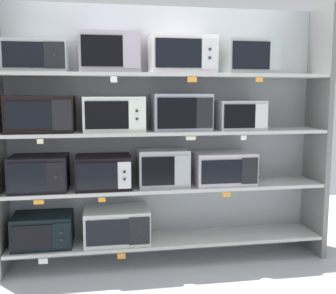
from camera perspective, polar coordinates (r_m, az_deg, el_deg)
The scene contains 31 objects.
back_panel at distance 3.86m, azimuth -0.58°, elevation 1.95°, with size 3.06×0.04×2.35m, color #9EA3A8.
upright_right at distance 4.13m, azimuth 20.38°, elevation 1.84°, with size 0.05×0.43×2.35m, color slate.
shelf_0 at distance 3.85m, azimuth 0.00°, elevation -12.91°, with size 2.86×0.43×0.03m, color beige.
microwave_0 at distance 3.79m, azimuth -17.20°, elevation -11.14°, with size 0.51×0.37×0.28m.
microwave_1 at distance 3.75m, azimuth -7.27°, elevation -10.85°, with size 0.58×0.41×0.30m.
price_tag_0 at distance 3.65m, azimuth -17.21°, elevation -15.16°, with size 0.08×0.00×0.05m, color white.
price_tag_1 at distance 3.62m, azimuth -6.58°, elevation -15.07°, with size 0.07×0.00×0.05m, color orange.
shelf_1 at distance 3.71m, azimuth 0.00°, elevation -5.62°, with size 2.86×0.43×0.03m, color beige.
microwave_2 at distance 3.66m, azimuth -17.70°, elevation -3.52°, with size 0.48×0.40×0.30m.
microwave_3 at distance 3.62m, azimuth -9.10°, elevation -3.47°, with size 0.48×0.40×0.29m.
microwave_4 at distance 3.66m, azimuth -0.77°, elevation -2.90°, with size 0.45×0.36×0.33m.
microwave_5 at distance 3.79m, azimuth 7.72°, elevation -2.90°, with size 0.55×0.40×0.29m.
price_tag_2 at distance 3.49m, azimuth -17.79°, elevation -7.43°, with size 0.08×0.00×0.04m, color orange.
price_tag_3 at distance 3.46m, azimuth -9.32°, elevation -7.35°, with size 0.06×0.00×0.04m, color orange.
price_tag_4 at distance 3.62m, azimuth 8.27°, elevation -6.66°, with size 0.07×0.00×0.04m, color orange.
shelf_2 at distance 3.63m, azimuth 0.00°, elevation 2.13°, with size 2.86×0.43×0.03m, color beige.
microwave_6 at distance 3.60m, azimuth -17.47°, elevation 4.46°, with size 0.55×0.38×0.31m.
microwave_7 at distance 3.56m, azimuth -7.65°, elevation 4.64°, with size 0.53×0.37×0.30m.
microwave_8 at distance 3.63m, azimuth 1.77°, elevation 4.94°, with size 0.51×0.39×0.33m.
microwave_9 at distance 3.78m, azimuth 9.86°, elevation 4.46°, with size 0.42×0.40×0.26m.
price_tag_5 at distance 3.40m, azimuth -17.61°, elevation 0.75°, with size 0.05×0.00×0.04m, color beige.
price_tag_6 at distance 3.45m, azimuth 3.24°, elevation 1.25°, with size 0.08×0.00×0.03m, color beige.
price_tag_7 at distance 3.58m, azimuth 10.63°, elevation 1.30°, with size 0.05×0.00×0.04m, color white.
shelf_3 at distance 3.62m, azimuth 0.00°, elevation 10.07°, with size 2.86×0.43×0.03m, color beige.
microwave_10 at distance 3.61m, azimuth -18.11°, elevation 12.04°, with size 0.51×0.35×0.26m.
microwave_11 at distance 3.58m, azimuth -8.27°, elevation 12.96°, with size 0.50×0.39×0.34m.
microwave_12 at distance 3.65m, azimuth 1.97°, elevation 12.83°, with size 0.57×0.38×0.32m.
microwave_13 at distance 3.82m, azimuth 11.27°, elevation 12.30°, with size 0.47×0.41×0.30m.
price_tag_8 at distance 3.35m, azimuth -7.66°, elevation 9.45°, with size 0.05×0.00×0.05m, color white.
price_tag_9 at distance 3.43m, azimuth 3.44°, elevation 9.50°, with size 0.08×0.00×0.04m, color orange.
price_tag_10 at distance 3.61m, azimuth 12.77°, elevation 9.27°, with size 0.07×0.00×0.04m, color orange.
Camera 1 is at (-0.60, -3.56, 1.54)m, focal length 43.17 mm.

